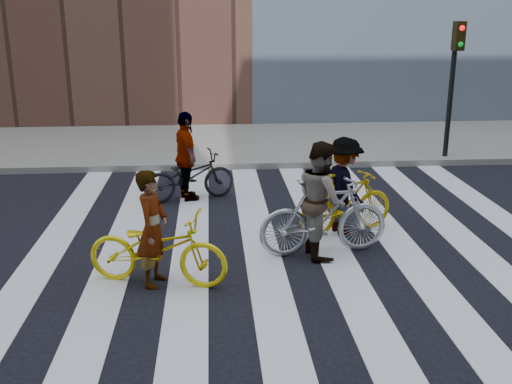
{
  "coord_description": "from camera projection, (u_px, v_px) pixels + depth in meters",
  "views": [
    {
      "loc": [
        -1.29,
        -8.46,
        3.58
      ],
      "look_at": [
        -0.62,
        0.3,
        0.9
      ],
      "focal_mm": 42.0,
      "sensor_mm": 36.0,
      "label": 1
    }
  ],
  "objects": [
    {
      "name": "traffic_signal",
      "position": [
        454.0,
        68.0,
        13.93
      ],
      "size": [
        0.22,
        0.42,
        3.33
      ],
      "color": "black",
      "rests_on": "ground"
    },
    {
      "name": "rider_right",
      "position": [
        344.0,
        186.0,
        9.79
      ],
      "size": [
        0.92,
        1.19,
        1.62
      ],
      "primitive_type": "imported",
      "rotation": [
        0.0,
        0.0,
        1.91
      ],
      "color": "slate",
      "rests_on": "ground"
    },
    {
      "name": "bike_yellow_left",
      "position": [
        157.0,
        249.0,
        8.02
      ],
      "size": [
        2.04,
        1.15,
        1.02
      ],
      "primitive_type": "imported",
      "rotation": [
        0.0,
        0.0,
        1.31
      ],
      "color": "yellow",
      "rests_on": "ground"
    },
    {
      "name": "bike_silver_mid",
      "position": [
        324.0,
        217.0,
        8.99
      ],
      "size": [
        2.04,
        0.81,
        1.2
      ],
      "primitive_type": "imported",
      "rotation": [
        0.0,
        0.0,
        1.7
      ],
      "color": "#B0B5BB",
      "rests_on": "ground"
    },
    {
      "name": "bike_yellow_right",
      "position": [
        346.0,
        203.0,
        9.88
      ],
      "size": [
        1.81,
        1.04,
        1.05
      ],
      "primitive_type": "imported",
      "rotation": [
        0.0,
        0.0,
        1.91
      ],
      "color": "gold",
      "rests_on": "ground"
    },
    {
      "name": "bike_dark_rear",
      "position": [
        189.0,
        176.0,
        11.62
      ],
      "size": [
        1.91,
        1.15,
        0.95
      ],
      "primitive_type": "imported",
      "rotation": [
        0.0,
        0.0,
        1.88
      ],
      "color": "black",
      "rests_on": "ground"
    },
    {
      "name": "rider_rear",
      "position": [
        186.0,
        157.0,
        11.5
      ],
      "size": [
        0.71,
        1.1,
        1.74
      ],
      "primitive_type": "imported",
      "rotation": [
        0.0,
        0.0,
        1.88
      ],
      "color": "slate",
      "rests_on": "ground"
    },
    {
      "name": "ground",
      "position": [
        298.0,
        252.0,
        9.21
      ],
      "size": [
        100.0,
        100.0,
        0.0
      ],
      "primitive_type": "plane",
      "color": "black",
      "rests_on": "ground"
    },
    {
      "name": "zebra_crosswalk",
      "position": [
        298.0,
        252.0,
        9.21
      ],
      "size": [
        8.25,
        10.0,
        0.01
      ],
      "color": "white",
      "rests_on": "ground"
    },
    {
      "name": "sidewalk_far",
      "position": [
        259.0,
        143.0,
        16.34
      ],
      "size": [
        100.0,
        5.0,
        0.15
      ],
      "primitive_type": "cube",
      "color": "gray",
      "rests_on": "ground"
    },
    {
      "name": "rider_left",
      "position": [
        153.0,
        228.0,
        7.93
      ],
      "size": [
        0.52,
        0.66,
        1.6
      ],
      "primitive_type": "imported",
      "rotation": [
        0.0,
        0.0,
        1.31
      ],
      "color": "slate",
      "rests_on": "ground"
    },
    {
      "name": "rider_mid",
      "position": [
        321.0,
        199.0,
        8.9
      ],
      "size": [
        0.77,
        0.93,
        1.75
      ],
      "primitive_type": "imported",
      "rotation": [
        0.0,
        0.0,
        1.7
      ],
      "color": "slate",
      "rests_on": "ground"
    }
  ]
}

